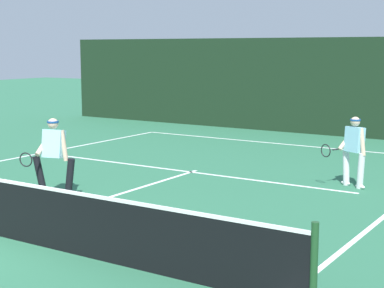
{
  "coord_description": "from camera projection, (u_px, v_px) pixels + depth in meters",
  "views": [
    {
      "loc": [
        8.18,
        -6.54,
        3.06
      ],
      "look_at": [
        1.03,
        4.61,
        1.0
      ],
      "focal_mm": 57.8,
      "sensor_mm": 36.0,
      "label": 1
    }
  ],
  "objects": [
    {
      "name": "player_near",
      "position": [
        54.0,
        154.0,
        12.73
      ],
      "size": [
        0.98,
        0.93,
        1.65
      ],
      "rotation": [
        0.0,
        0.0,
        3.39
      ],
      "color": "black",
      "rests_on": "ground_plane"
    },
    {
      "name": "court_line_baseline_far",
      "position": [
        282.0,
        144.0,
        19.91
      ],
      "size": [
        10.43,
        0.1,
        0.01
      ],
      "primitive_type": "cube",
      "color": "white",
      "rests_on": "ground_plane"
    },
    {
      "name": "court_line_centre",
      "position": [
        115.0,
        196.0,
        12.94
      ],
      "size": [
        0.1,
        6.4,
        0.01
      ],
      "primitive_type": "cube",
      "color": "white",
      "rests_on": "ground_plane"
    },
    {
      "name": "back_fence_windscreen",
      "position": [
        315.0,
        86.0,
        21.93
      ],
      "size": [
        22.25,
        0.12,
        3.43
      ],
      "primitive_type": "cube",
      "color": "black",
      "rests_on": "ground_plane"
    },
    {
      "name": "player_far",
      "position": [
        354.0,
        149.0,
        13.65
      ],
      "size": [
        0.98,
        0.83,
        1.58
      ],
      "rotation": [
        0.0,
        0.0,
        2.7
      ],
      "color": "silver",
      "rests_on": "ground_plane"
    },
    {
      "name": "court_line_service",
      "position": [
        191.0,
        172.0,
        15.4
      ],
      "size": [
        8.51,
        0.1,
        0.01
      ],
      "primitive_type": "cube",
      "color": "white",
      "rests_on": "ground_plane"
    }
  ]
}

